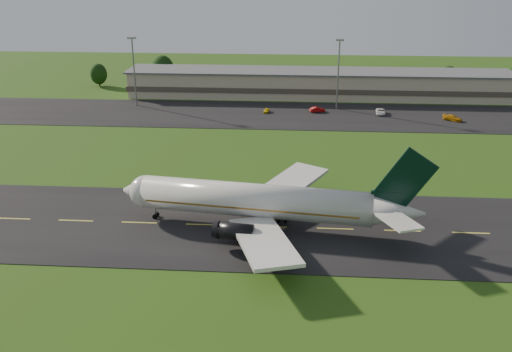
# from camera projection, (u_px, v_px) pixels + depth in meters

# --- Properties ---
(ground) EXTENTS (360.00, 360.00, 0.00)m
(ground) POSITION_uv_depth(u_px,v_px,m) (335.00, 229.00, 94.26)
(ground) COLOR #1D4310
(ground) RESTS_ON ground
(taxiway) EXTENTS (220.00, 30.00, 0.10)m
(taxiway) POSITION_uv_depth(u_px,v_px,m) (335.00, 229.00, 94.24)
(taxiway) COLOR black
(taxiway) RESTS_ON ground
(apron) EXTENTS (260.00, 30.00, 0.10)m
(apron) POSITION_uv_depth(u_px,v_px,m) (320.00, 116.00, 161.24)
(apron) COLOR black
(apron) RESTS_ON ground
(airliner) EXTENTS (51.16, 41.83, 15.57)m
(airliner) POSITION_uv_depth(u_px,v_px,m) (260.00, 202.00, 93.30)
(airliner) COLOR silver
(airliner) RESTS_ON ground
(terminal) EXTENTS (145.00, 16.00, 8.40)m
(terminal) POSITION_uv_depth(u_px,v_px,m) (338.00, 84.00, 181.91)
(terminal) COLOR #BAAA8E
(terminal) RESTS_ON ground
(light_mast_west) EXTENTS (2.40, 1.20, 20.35)m
(light_mast_west) POSITION_uv_depth(u_px,v_px,m) (134.00, 63.00, 167.75)
(light_mast_west) COLOR gray
(light_mast_west) RESTS_ON ground
(light_mast_centre) EXTENTS (2.40, 1.20, 20.35)m
(light_mast_centre) POSITION_uv_depth(u_px,v_px,m) (338.00, 66.00, 163.79)
(light_mast_centre) COLOR gray
(light_mast_centre) RESTS_ON ground
(tree_line) EXTENTS (199.12, 10.18, 10.79)m
(tree_line) POSITION_uv_depth(u_px,v_px,m) (415.00, 76.00, 189.34)
(tree_line) COLOR black
(tree_line) RESTS_ON ground
(service_vehicle_a) EXTENTS (1.79, 3.57, 1.17)m
(service_vehicle_a) POSITION_uv_depth(u_px,v_px,m) (266.00, 110.00, 164.33)
(service_vehicle_a) COLOR yellow
(service_vehicle_a) RESTS_ON apron
(service_vehicle_b) EXTENTS (4.71, 2.77, 1.47)m
(service_vehicle_b) POSITION_uv_depth(u_px,v_px,m) (317.00, 110.00, 164.66)
(service_vehicle_b) COLOR #A40A0B
(service_vehicle_b) RESTS_ON apron
(service_vehicle_c) EXTENTS (2.92, 5.59, 1.50)m
(service_vehicle_c) POSITION_uv_depth(u_px,v_px,m) (381.00, 112.00, 162.32)
(service_vehicle_c) COLOR silver
(service_vehicle_c) RESTS_ON apron
(service_vehicle_d) EXTENTS (5.51, 4.67, 1.51)m
(service_vehicle_d) POSITION_uv_depth(u_px,v_px,m) (453.00, 118.00, 156.00)
(service_vehicle_d) COLOR orange
(service_vehicle_d) RESTS_ON apron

